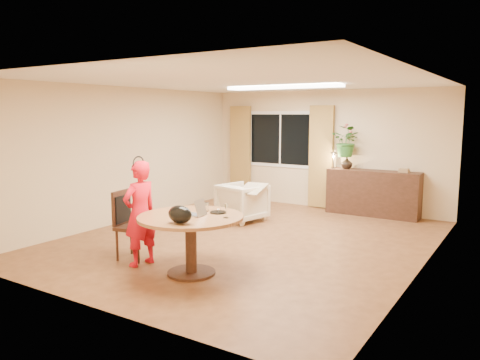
# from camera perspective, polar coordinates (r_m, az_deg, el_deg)

# --- Properties ---
(floor) EXTENTS (6.50, 6.50, 0.00)m
(floor) POSITION_cam_1_polar(r_m,az_deg,el_deg) (7.87, 1.04, -7.31)
(floor) COLOR brown
(floor) RESTS_ON ground
(ceiling) EXTENTS (6.50, 6.50, 0.00)m
(ceiling) POSITION_cam_1_polar(r_m,az_deg,el_deg) (7.60, 1.09, 11.94)
(ceiling) COLOR white
(ceiling) RESTS_ON wall_back
(wall_back) EXTENTS (5.50, 0.00, 5.50)m
(wall_back) POSITION_cam_1_polar(r_m,az_deg,el_deg) (10.53, 10.31, 3.66)
(wall_back) COLOR beige
(wall_back) RESTS_ON floor
(wall_left) EXTENTS (0.00, 6.50, 6.50)m
(wall_left) POSITION_cam_1_polar(r_m,az_deg,el_deg) (9.35, -13.52, 3.02)
(wall_left) COLOR beige
(wall_left) RESTS_ON floor
(wall_right) EXTENTS (0.00, 6.50, 6.50)m
(wall_right) POSITION_cam_1_polar(r_m,az_deg,el_deg) (6.64, 21.80, 0.68)
(wall_right) COLOR beige
(wall_right) RESTS_ON floor
(window) EXTENTS (1.70, 0.03, 1.30)m
(window) POSITION_cam_1_polar(r_m,az_deg,el_deg) (10.96, 4.94, 4.97)
(window) COLOR white
(window) RESTS_ON wall_back
(curtain_left) EXTENTS (0.55, 0.08, 2.25)m
(curtain_left) POSITION_cam_1_polar(r_m,az_deg,el_deg) (11.44, 0.07, 3.35)
(curtain_left) COLOR olive
(curtain_left) RESTS_ON wall_back
(curtain_right) EXTENTS (0.55, 0.08, 2.25)m
(curtain_right) POSITION_cam_1_polar(r_m,az_deg,el_deg) (10.47, 9.84, 2.79)
(curtain_right) COLOR olive
(curtain_right) RESTS_ON wall_back
(ceiling_panel) EXTENTS (2.20, 0.35, 0.05)m
(ceiling_panel) POSITION_cam_1_polar(r_m,az_deg,el_deg) (8.64, 5.30, 11.21)
(ceiling_panel) COLOR white
(ceiling_panel) RESTS_ON ceiling
(dining_table) EXTENTS (1.37, 1.37, 0.78)m
(dining_table) POSITION_cam_1_polar(r_m,az_deg,el_deg) (6.13, -6.02, -5.87)
(dining_table) COLOR brown
(dining_table) RESTS_ON floor
(dining_chair) EXTENTS (0.55, 0.52, 0.99)m
(dining_chair) POSITION_cam_1_polar(r_m,az_deg,el_deg) (6.93, -12.80, -5.40)
(dining_chair) COLOR black
(dining_chair) RESTS_ON floor
(child) EXTENTS (0.57, 0.42, 1.46)m
(child) POSITION_cam_1_polar(r_m,az_deg,el_deg) (6.59, -12.09, -4.01)
(child) COLOR red
(child) RESTS_ON floor
(laptop) EXTENTS (0.36, 0.26, 0.22)m
(laptop) POSITION_cam_1_polar(r_m,az_deg,el_deg) (6.11, -6.06, -3.23)
(laptop) COLOR #B7B7BC
(laptop) RESTS_ON dining_table
(tumbler) EXTENTS (0.08, 0.08, 0.12)m
(tumbler) POSITION_cam_1_polar(r_m,az_deg,el_deg) (6.35, -4.17, -3.28)
(tumbler) COLOR white
(tumbler) RESTS_ON dining_table
(wine_glass) EXTENTS (0.08, 0.08, 0.19)m
(wine_glass) POSITION_cam_1_polar(r_m,az_deg,el_deg) (5.92, -1.73, -3.75)
(wine_glass) COLOR white
(wine_glass) RESTS_ON dining_table
(pot_lid) EXTENTS (0.26, 0.26, 0.04)m
(pot_lid) POSITION_cam_1_polar(r_m,az_deg,el_deg) (6.22, -2.69, -3.88)
(pot_lid) COLOR white
(pot_lid) RESTS_ON dining_table
(handbag) EXTENTS (0.35, 0.24, 0.22)m
(handbag) POSITION_cam_1_polar(r_m,az_deg,el_deg) (5.66, -7.33, -4.19)
(handbag) COLOR black
(handbag) RESTS_ON dining_table
(armchair) EXTENTS (0.95, 0.96, 0.74)m
(armchair) POSITION_cam_1_polar(r_m,az_deg,el_deg) (9.17, 0.31, -2.72)
(armchair) COLOR beige
(armchair) RESTS_ON floor
(throw) EXTENTS (0.48, 0.57, 0.03)m
(throw) POSITION_cam_1_polar(r_m,az_deg,el_deg) (8.88, 1.51, -0.57)
(throw) COLOR beige
(throw) RESTS_ON armchair
(sideboard) EXTENTS (1.87, 0.46, 0.94)m
(sideboard) POSITION_cam_1_polar(r_m,az_deg,el_deg) (10.02, 15.89, -1.54)
(sideboard) COLOR black
(sideboard) RESTS_ON floor
(vase) EXTENTS (0.27, 0.27, 0.25)m
(vase) POSITION_cam_1_polar(r_m,az_deg,el_deg) (10.12, 12.87, 2.04)
(vase) COLOR black
(vase) RESTS_ON sideboard
(bouquet) EXTENTS (0.68, 0.61, 0.66)m
(bouquet) POSITION_cam_1_polar(r_m,az_deg,el_deg) (10.08, 12.91, 4.61)
(bouquet) COLOR #2A702A
(bouquet) RESTS_ON vase
(book_stack) EXTENTS (0.22, 0.18, 0.08)m
(book_stack) POSITION_cam_1_polar(r_m,az_deg,el_deg) (9.80, 19.35, 1.11)
(book_stack) COLOR brown
(book_stack) RESTS_ON sideboard
(desk_lamp) EXTENTS (0.16, 0.16, 0.36)m
(desk_lamp) POSITION_cam_1_polar(r_m,az_deg,el_deg) (10.16, 11.34, 2.44)
(desk_lamp) COLOR black
(desk_lamp) RESTS_ON sideboard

